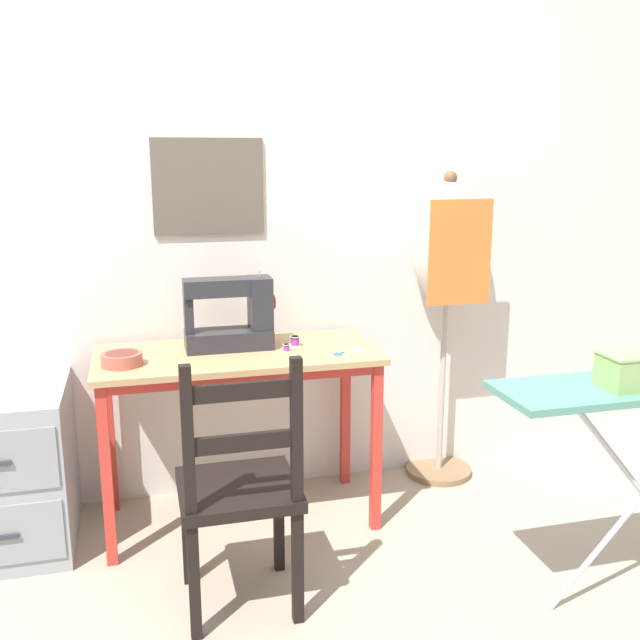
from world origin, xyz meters
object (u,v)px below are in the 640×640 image
dress_form (448,258)px  filing_cabinet (13,468)px  fabric_bowl (122,359)px  thread_spool_near_machine (286,348)px  scissors (344,353)px  storage_box (628,370)px  thread_spool_mid_table (295,341)px  sewing_machine (234,316)px  wooden_chair (239,491)px

dress_form → filing_cabinet: bearing=-175.1°
fabric_bowl → thread_spool_near_machine: (0.65, 0.04, -0.01)m
scissors → thread_spool_near_machine: bearing=157.9°
fabric_bowl → storage_box: size_ratio=0.90×
thread_spool_near_machine → storage_box: size_ratio=0.18×
thread_spool_mid_table → filing_cabinet: size_ratio=0.07×
thread_spool_mid_table → filing_cabinet: (-1.15, 0.00, -0.44)m
thread_spool_mid_table → sewing_machine: bearing=174.2°
sewing_machine → fabric_bowl: bearing=-163.0°
thread_spool_mid_table → dress_form: (0.76, 0.16, 0.30)m
thread_spool_near_machine → filing_cabinet: thread_spool_near_machine is taller
dress_form → storage_box: (0.12, -1.13, -0.21)m
sewing_machine → thread_spool_near_machine: 0.26m
storage_box → filing_cabinet: bearing=154.5°
sewing_machine → fabric_bowl: sewing_machine is taller
dress_form → wooden_chair: bearing=-143.6°
sewing_machine → dress_form: bearing=7.8°
sewing_machine → thread_spool_near_machine: size_ratio=12.01×
sewing_machine → dress_form: (1.01, 0.14, 0.18)m
fabric_bowl → filing_cabinet: fabric_bowl is taller
thread_spool_near_machine → thread_spool_mid_table: 0.09m
scissors → thread_spool_mid_table: bearing=135.7°
wooden_chair → storage_box: (1.22, -0.33, 0.43)m
thread_spool_near_machine → wooden_chair: bearing=-116.6°
dress_form → storage_box: dress_form is taller
fabric_bowl → thread_spool_mid_table: (0.70, 0.11, -0.01)m
fabric_bowl → filing_cabinet: bearing=165.8°
sewing_machine → scissors: size_ratio=2.63×
scissors → thread_spool_mid_table: size_ratio=3.33×
dress_form → storage_box: size_ratio=8.43×
wooden_chair → filing_cabinet: (-0.81, 0.64, -0.11)m
thread_spool_near_machine → thread_spool_mid_table: (0.05, 0.07, 0.01)m
fabric_bowl → thread_spool_near_machine: bearing=3.4°
wooden_chair → dress_form: 1.50m
thread_spool_mid_table → wooden_chair: wooden_chair is taller
sewing_machine → fabric_bowl: 0.49m
sewing_machine → fabric_bowl: (-0.45, -0.14, -0.11)m
thread_spool_mid_table → wooden_chair: 0.80m
wooden_chair → dress_form: dress_form is taller
scissors → thread_spool_mid_table: (-0.17, 0.16, 0.02)m
scissors → dress_form: (0.59, 0.33, 0.32)m
thread_spool_near_machine → thread_spool_mid_table: size_ratio=0.73×
sewing_machine → thread_spool_mid_table: size_ratio=8.75×
scissors → thread_spool_near_machine: size_ratio=4.57×
thread_spool_near_machine → storage_box: 1.30m
fabric_bowl → wooden_chair: 0.73m
thread_spool_near_machine → dress_form: size_ratio=0.02×
dress_form → storage_box: 1.16m
sewing_machine → scissors: bearing=-24.3°
thread_spool_near_machine → thread_spool_mid_table: thread_spool_mid_table is taller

